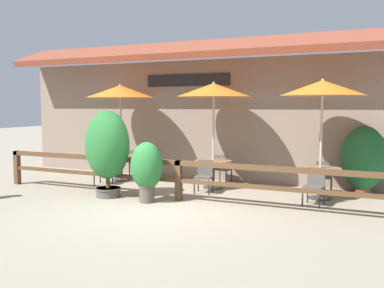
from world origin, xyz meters
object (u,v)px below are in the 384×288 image
(chair_near_wallside, at_px, (137,162))
(potted_plant_broad_leaf, at_px, (147,168))
(patio_umbrella_near, at_px, (120,92))
(potted_plant_corner_fern, at_px, (364,159))
(chair_middle_wallside, at_px, (222,168))
(chair_near_streetside, at_px, (104,168))
(dining_table_far, at_px, (320,174))
(chair_far_streetside, at_px, (315,185))
(chair_far_wallside, at_px, (324,175))
(patio_umbrella_middle, at_px, (214,90))
(dining_table_middle, at_px, (213,166))
(patio_umbrella_far, at_px, (323,88))
(dining_table_near, at_px, (121,160))
(potted_plant_small_flowering, at_px, (107,147))
(chair_middle_streetside, at_px, (204,175))

(chair_near_wallside, distance_m, potted_plant_broad_leaf, 3.70)
(patio_umbrella_near, distance_m, potted_plant_broad_leaf, 3.65)
(potted_plant_corner_fern, bearing_deg, chair_middle_wallside, -179.91)
(chair_near_streetside, height_order, potted_plant_broad_leaf, potted_plant_broad_leaf)
(dining_table_far, xyz_separation_m, chair_far_streetside, (-0.02, -0.71, -0.14))
(potted_plant_corner_fern, bearing_deg, chair_near_streetside, -167.81)
(chair_near_wallside, relative_size, chair_far_wallside, 1.00)
(patio_umbrella_near, xyz_separation_m, patio_umbrella_middle, (2.96, 0.01, 0.00))
(patio_umbrella_near, height_order, dining_table_middle, patio_umbrella_near)
(patio_umbrella_near, relative_size, dining_table_far, 2.87)
(patio_umbrella_near, height_order, patio_umbrella_middle, same)
(patio_umbrella_far, relative_size, chair_far_streetside, 3.43)
(patio_umbrella_near, bearing_deg, dining_table_near, 0.00)
(chair_near_wallside, relative_size, potted_plant_broad_leaf, 0.60)
(chair_near_streetside, bearing_deg, dining_table_far, -4.99)
(dining_table_middle, xyz_separation_m, chair_middle_wallside, (-0.01, 0.70, -0.14))
(patio_umbrella_near, bearing_deg, chair_far_streetside, -8.98)
(chair_middle_wallside, bearing_deg, potted_plant_corner_fern, -175.05)
(patio_umbrella_middle, height_order, dining_table_far, patio_umbrella_middle)
(dining_table_middle, bearing_deg, patio_umbrella_near, -179.78)
(chair_middle_wallside, bearing_deg, potted_plant_small_flowering, 60.88)
(dining_table_middle, height_order, chair_far_streetside, chair_far_streetside)
(dining_table_middle, height_order, potted_plant_broad_leaf, potted_plant_broad_leaf)
(chair_middle_wallside, xyz_separation_m, patio_umbrella_far, (2.85, -0.92, 2.18))
(chair_near_wallside, xyz_separation_m, chair_far_wallside, (5.73, -0.25, 0.00))
(dining_table_far, height_order, chair_far_wallside, chair_far_wallside)
(chair_middle_wallside, bearing_deg, patio_umbrella_middle, 95.66)
(dining_table_near, bearing_deg, chair_middle_streetside, -13.03)
(chair_near_wallside, bearing_deg, chair_far_wallside, 168.70)
(chair_middle_streetside, xyz_separation_m, potted_plant_small_flowering, (-1.95, -1.44, 0.77))
(chair_near_wallside, xyz_separation_m, chair_middle_streetside, (2.92, -1.44, 0.00))
(chair_near_streetside, height_order, patio_umbrella_middle, patio_umbrella_middle)
(patio_umbrella_near, height_order, chair_middle_wallside, patio_umbrella_near)
(patio_umbrella_far, xyz_separation_m, potted_plant_broad_leaf, (-3.60, -2.04, -1.84))
(patio_umbrella_near, relative_size, potted_plant_broad_leaf, 2.04)
(potted_plant_broad_leaf, bearing_deg, potted_plant_corner_fern, 33.33)
(dining_table_middle, xyz_separation_m, patio_umbrella_far, (2.84, -0.22, 2.04))
(potted_plant_small_flowering, bearing_deg, patio_umbrella_middle, 48.03)
(dining_table_middle, bearing_deg, patio_umbrella_far, -4.39)
(chair_near_wallside, distance_m, patio_umbrella_middle, 3.70)
(dining_table_far, bearing_deg, potted_plant_broad_leaf, -150.41)
(chair_middle_streetside, height_order, chair_middle_wallside, same)
(potted_plant_small_flowering, relative_size, potted_plant_corner_fern, 1.22)
(patio_umbrella_near, xyz_separation_m, potted_plant_broad_leaf, (2.21, -2.25, -1.84))
(patio_umbrella_far, relative_size, potted_plant_small_flowering, 1.35)
(chair_near_wallside, height_order, chair_middle_streetside, same)
(potted_plant_broad_leaf, bearing_deg, dining_table_middle, 71.50)
(patio_umbrella_near, height_order, dining_table_near, patio_umbrella_near)
(chair_middle_wallside, distance_m, potted_plant_broad_leaf, 3.07)
(dining_table_middle, distance_m, chair_far_streetside, 2.97)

